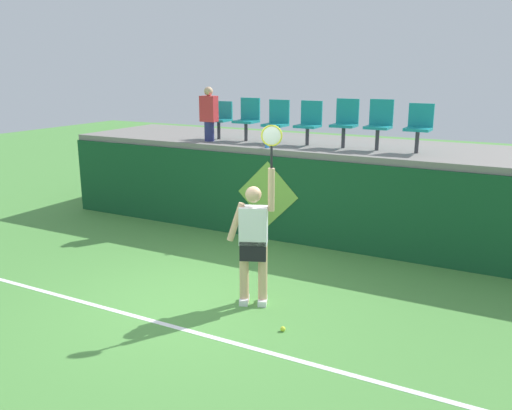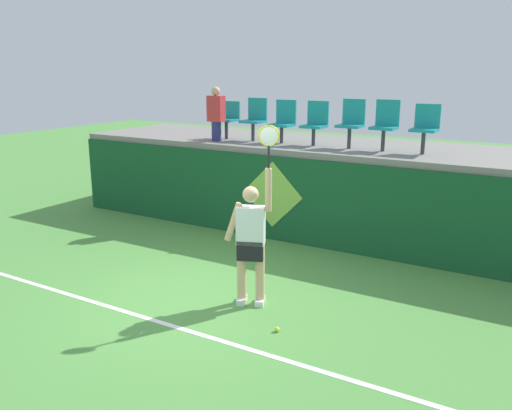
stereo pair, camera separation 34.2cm
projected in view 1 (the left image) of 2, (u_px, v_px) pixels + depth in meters
ground_plane at (197, 302)px, 7.60m from camera, size 40.00×40.00×0.00m
court_back_wall at (290, 200)px, 10.08m from camera, size 10.59×0.20×1.62m
spectator_platform at (317, 145)px, 10.95m from camera, size 10.59×2.64×0.12m
court_baseline_stripe at (164, 324)px, 6.95m from camera, size 9.53×0.08×0.01m
tennis_player at (254, 239)px, 7.33m from camera, size 0.71×0.38×2.51m
tennis_ball at (283, 329)px, 6.75m from camera, size 0.07×0.07×0.07m
water_bottle at (267, 143)px, 10.16m from camera, size 0.07×0.07×0.20m
stadium_chair_0 at (220, 117)px, 11.39m from camera, size 0.44×0.42×0.79m
stadium_chair_1 at (248, 117)px, 11.09m from camera, size 0.44×0.42×0.87m
stadium_chair_2 at (277, 120)px, 10.80m from camera, size 0.44×0.42×0.85m
stadium_chair_3 at (309, 121)px, 10.47m from camera, size 0.44×0.42×0.85m
stadium_chair_4 at (345, 121)px, 10.13m from camera, size 0.44×0.42×0.91m
stadium_chair_5 at (379, 122)px, 9.83m from camera, size 0.44×0.42×0.92m
stadium_chair_6 at (419, 125)px, 9.50m from camera, size 0.44×0.42×0.86m
spectator_0 at (209, 113)px, 10.99m from camera, size 0.34×0.20×1.10m
wall_signage_mount at (267, 239)px, 10.38m from camera, size 1.27×0.01×1.53m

